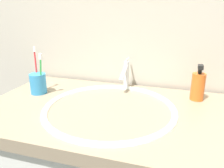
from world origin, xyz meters
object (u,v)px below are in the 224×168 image
object	(u,v)px
toothbrush_green	(41,71)
toothbrush_cup	(38,84)
toothbrush_red	(36,66)
soap_dispenser	(198,86)
faucet	(125,74)

from	to	relation	value
toothbrush_green	toothbrush_cup	bearing A→B (deg)	156.73
toothbrush_cup	toothbrush_red	distance (m)	0.08
toothbrush_cup	toothbrush_red	size ratio (longest dim) A/B	0.45
toothbrush_red	soap_dispenser	world-z (taller)	toothbrush_red
toothbrush_red	toothbrush_green	distance (m)	0.06
toothbrush_cup	toothbrush_green	world-z (taller)	toothbrush_green
faucet	toothbrush_cup	size ratio (longest dim) A/B	1.68
toothbrush_red	soap_dispenser	xyz separation A→B (m)	(0.69, 0.10, -0.06)
toothbrush_green	soap_dispenser	size ratio (longest dim) A/B	1.18
toothbrush_cup	toothbrush_green	xyz separation A→B (m)	(0.03, -0.01, 0.06)
toothbrush_red	soap_dispenser	distance (m)	0.70
toothbrush_cup	soap_dispenser	bearing A→B (deg)	10.69
toothbrush_green	faucet	bearing A→B (deg)	29.84
faucet	toothbrush_green	xyz separation A→B (m)	(-0.32, -0.19, 0.03)
faucet	toothbrush_red	xyz separation A→B (m)	(-0.37, -0.15, 0.04)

